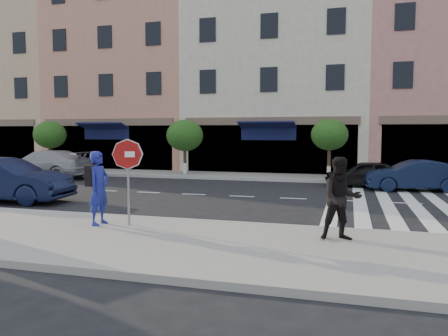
% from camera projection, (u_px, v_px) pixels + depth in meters
% --- Properties ---
extents(ground, '(120.00, 120.00, 0.00)m').
position_uv_depth(ground, '(211.00, 215.00, 13.21)').
color(ground, black).
rests_on(ground, ground).
extents(sidewalk_near, '(60.00, 4.50, 0.15)m').
position_uv_depth(sidewalk_near, '(159.00, 242.00, 9.62)').
color(sidewalk_near, gray).
rests_on(sidewalk_near, ground).
extents(sidewalk_far, '(60.00, 3.00, 0.15)m').
position_uv_depth(sidewalk_far, '(272.00, 177.00, 23.75)').
color(sidewalk_far, gray).
rests_on(sidewalk_far, ground).
extents(building_west_far, '(12.00, 9.00, 12.00)m').
position_uv_depth(building_west_far, '(15.00, 89.00, 35.06)').
color(building_west_far, '#D2AC86').
rests_on(building_west_far, ground).
extents(building_west_mid, '(10.00, 9.00, 14.00)m').
position_uv_depth(building_west_mid, '(138.00, 71.00, 31.96)').
color(building_west_mid, tan).
rests_on(building_west_mid, ground).
extents(building_centre, '(11.00, 9.00, 11.00)m').
position_uv_depth(building_centre, '(281.00, 87.00, 29.19)').
color(building_centre, beige).
rests_on(building_centre, ground).
extents(street_tree_wa, '(2.00, 2.00, 3.05)m').
position_uv_depth(street_tree_wa, '(50.00, 135.00, 27.22)').
color(street_tree_wa, '#473323').
rests_on(street_tree_wa, sidewalk_far).
extents(street_tree_wb, '(2.10, 2.10, 3.06)m').
position_uv_depth(street_tree_wb, '(185.00, 136.00, 24.75)').
color(street_tree_wb, '#473323').
rests_on(street_tree_wb, sidewalk_far).
extents(street_tree_c, '(1.90, 1.90, 3.04)m').
position_uv_depth(street_tree_c, '(330.00, 135.00, 22.54)').
color(street_tree_c, '#473323').
rests_on(street_tree_c, sidewalk_far).
extents(stop_sign, '(0.76, 0.20, 2.19)m').
position_uv_depth(stop_sign, '(128.00, 162.00, 10.93)').
color(stop_sign, gray).
rests_on(stop_sign, sidewalk_near).
extents(photographer, '(0.49, 0.71, 1.87)m').
position_uv_depth(photographer, '(99.00, 188.00, 11.07)').
color(photographer, navy).
rests_on(photographer, sidewalk_near).
extents(walker, '(1.04, 0.91, 1.82)m').
position_uv_depth(walker, '(341.00, 199.00, 9.47)').
color(walker, black).
rests_on(walker, sidewalk_near).
extents(car_near_mid, '(4.92, 2.20, 1.57)m').
position_uv_depth(car_near_mid, '(4.00, 180.00, 15.60)').
color(car_near_mid, black).
rests_on(car_near_mid, ground).
extents(car_far_left, '(5.29, 2.16, 1.53)m').
position_uv_depth(car_far_left, '(45.00, 164.00, 23.71)').
color(car_far_left, '#9B9BA0').
rests_on(car_far_left, ground).
extents(car_far_mid, '(3.60, 1.46, 1.22)m').
position_uv_depth(car_far_mid, '(365.00, 174.00, 19.93)').
color(car_far_mid, black).
rests_on(car_far_mid, ground).
extents(car_far_right, '(4.16, 1.88, 1.33)m').
position_uv_depth(car_far_right, '(414.00, 175.00, 18.61)').
color(car_far_right, black).
rests_on(car_far_right, ground).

